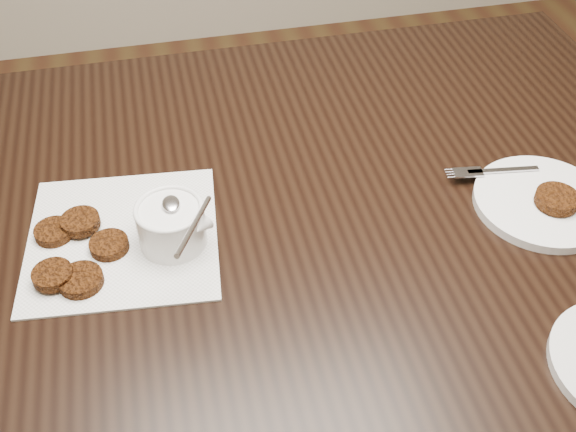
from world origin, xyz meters
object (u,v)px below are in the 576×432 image
(napkin, at_px, (123,237))
(sauce_ramekin, at_px, (168,207))
(plate_with_patty, at_px, (544,198))
(table, at_px, (263,345))

(napkin, relative_size, sauce_ramekin, 2.05)
(napkin, xyz_separation_m, sauce_ramekin, (0.07, -0.03, 0.07))
(napkin, xyz_separation_m, plate_with_patty, (0.64, -0.07, 0.01))
(napkin, bearing_deg, plate_with_patty, -6.56)
(plate_with_patty, bearing_deg, napkin, 173.44)
(table, xyz_separation_m, napkin, (-0.21, -0.03, 0.38))
(table, height_order, napkin, napkin)
(table, relative_size, plate_with_patty, 7.08)
(table, bearing_deg, sauce_ramekin, -156.70)
(napkin, bearing_deg, table, 8.45)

